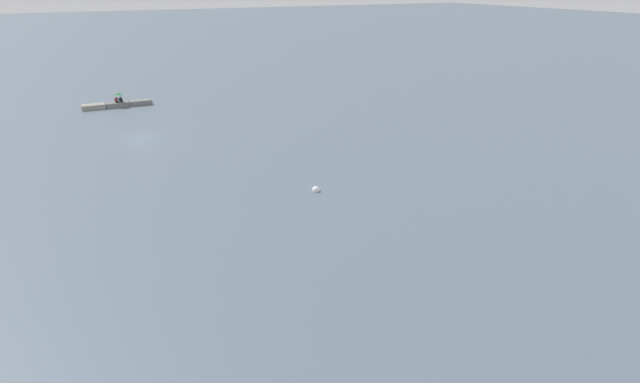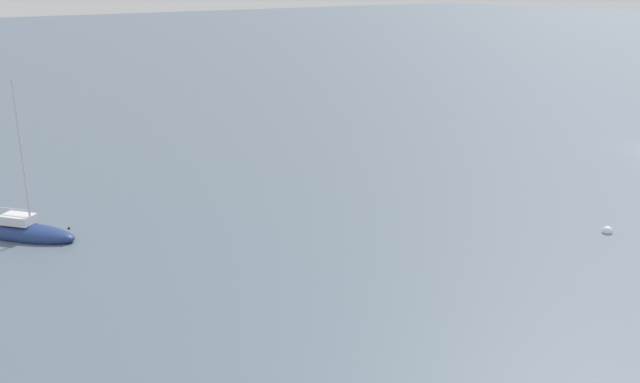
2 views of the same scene
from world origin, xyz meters
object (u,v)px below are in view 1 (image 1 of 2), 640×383
Objects in this scene: mooring_buoy_near at (316,190)px; umbrella_open_green at (118,94)px; person_seated_maroon_right at (117,100)px; person_seated_dark_left at (121,100)px.

umbrella_open_green is at bearing -77.35° from mooring_buoy_near.
person_seated_maroon_right is at bearing -76.99° from mooring_buoy_near.
person_seated_maroon_right is at bearing -9.49° from umbrella_open_green.
umbrella_open_green reaches higher than person_seated_maroon_right.
person_seated_dark_left reaches higher than mooring_buoy_near.
person_seated_dark_left is 1.00× the size of person_seated_maroon_right.
person_seated_dark_left is 1.18× the size of mooring_buoy_near.
person_seated_maroon_right reaches higher than mooring_buoy_near.
umbrella_open_green is at bearing 4.10° from person_seated_dark_left.
person_seated_dark_left is 0.58× the size of umbrella_open_green.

